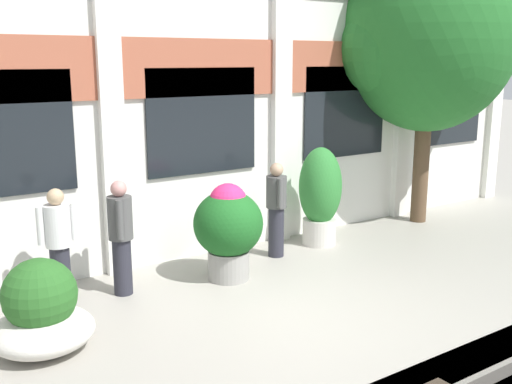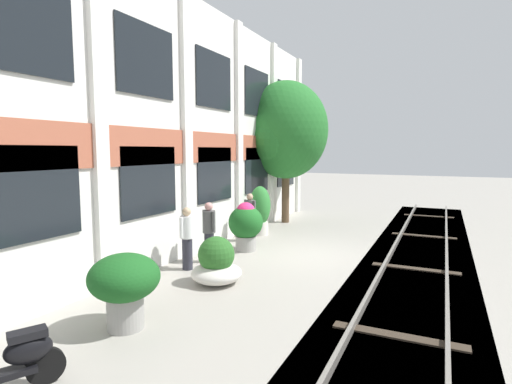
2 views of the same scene
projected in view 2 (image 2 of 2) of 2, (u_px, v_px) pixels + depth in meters
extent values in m
plane|color=#9E998E|center=(300.00, 254.00, 11.60)|extent=(80.00, 80.00, 0.00)
cube|color=silver|center=(207.00, 129.00, 12.54)|extent=(15.48, 0.50, 7.32)
cube|color=#AD5B42|center=(215.00, 147.00, 12.48)|extent=(15.48, 0.06, 0.90)
cube|color=silver|center=(99.00, 119.00, 8.23)|extent=(0.36, 0.16, 7.32)
cube|color=silver|center=(187.00, 126.00, 11.01)|extent=(0.36, 0.16, 7.32)
cube|color=silver|center=(239.00, 131.00, 13.79)|extent=(0.36, 0.16, 7.32)
cube|color=silver|center=(273.00, 134.00, 16.58)|extent=(0.36, 0.16, 7.32)
cube|color=silver|center=(298.00, 137.00, 19.36)|extent=(0.36, 0.16, 7.32)
cube|color=black|center=(32.00, 194.00, 7.00)|extent=(1.98, 0.04, 1.70)
cube|color=black|center=(150.00, 181.00, 9.78)|extent=(1.98, 0.04, 1.70)
cube|color=black|center=(215.00, 174.00, 12.56)|extent=(1.98, 0.04, 1.70)
cube|color=black|center=(257.00, 170.00, 15.35)|extent=(1.98, 0.04, 1.70)
cube|color=black|center=(286.00, 167.00, 18.13)|extent=(1.98, 0.04, 1.70)
cube|color=black|center=(22.00, 22.00, 6.69)|extent=(1.98, 0.04, 1.70)
cube|color=black|center=(146.00, 60.00, 9.48)|extent=(1.98, 0.04, 1.70)
cube|color=black|center=(214.00, 80.00, 12.26)|extent=(1.98, 0.04, 1.70)
cube|color=black|center=(257.00, 93.00, 15.04)|extent=(1.98, 0.04, 1.70)
cube|color=black|center=(286.00, 102.00, 17.83)|extent=(1.98, 0.04, 1.70)
cube|color=#423F3A|center=(415.00, 273.00, 10.28)|extent=(23.48, 2.80, 0.28)
cube|color=slate|center=(447.00, 268.00, 9.95)|extent=(23.48, 0.07, 0.15)
cube|color=slate|center=(387.00, 261.00, 10.56)|extent=(23.48, 0.07, 0.15)
cube|color=#382D23|center=(398.00, 336.00, 6.46)|extent=(0.24, 2.10, 0.03)
cube|color=#382D23|center=(415.00, 269.00, 10.11)|extent=(0.24, 2.10, 0.03)
cube|color=#382D23|center=(424.00, 236.00, 13.97)|extent=(0.24, 2.10, 0.03)
cube|color=#382D23|center=(429.00, 216.00, 18.15)|extent=(0.24, 2.10, 0.03)
cylinder|color=brown|center=(286.00, 190.00, 16.58)|extent=(0.32, 0.32, 2.73)
ellipsoid|color=#236B28|center=(286.00, 130.00, 16.33)|extent=(3.42, 3.42, 3.98)
sphere|color=#236B28|center=(273.00, 139.00, 15.68)|extent=(1.88, 1.88, 1.88)
sphere|color=#236B28|center=(297.00, 140.00, 17.05)|extent=(1.88, 1.88, 1.88)
ellipsoid|color=beige|center=(217.00, 273.00, 9.06)|extent=(1.16, 1.16, 0.45)
sphere|color=#286023|center=(216.00, 255.00, 9.02)|extent=(0.83, 0.83, 0.83)
cylinder|color=gray|center=(246.00, 243.00, 12.01)|extent=(0.62, 0.62, 0.44)
ellipsoid|color=#19561E|center=(246.00, 222.00, 11.94)|extent=(1.03, 1.03, 0.99)
sphere|color=#DB2866|center=(246.00, 212.00, 11.90)|extent=(0.57, 0.57, 0.57)
cylinder|color=beige|center=(260.00, 228.00, 14.26)|extent=(0.59, 0.59, 0.46)
ellipsoid|color=#2D7A33|center=(260.00, 205.00, 14.18)|extent=(0.76, 0.76, 1.39)
sphere|color=red|center=(260.00, 193.00, 14.13)|extent=(0.42, 0.42, 0.42)
cylinder|color=gray|center=(125.00, 312.00, 6.75)|extent=(0.61, 0.61, 0.55)
ellipsoid|color=#19561E|center=(124.00, 277.00, 6.68)|extent=(1.19, 1.19, 0.80)
cylinder|color=black|center=(46.00, 366.00, 5.15)|extent=(0.47, 0.30, 0.48)
cube|color=black|center=(5.00, 374.00, 4.88)|extent=(0.71, 0.53, 0.08)
ellipsoid|color=black|center=(28.00, 349.00, 5.01)|extent=(0.62, 0.49, 0.36)
cube|color=black|center=(28.00, 334.00, 4.99)|extent=(0.49, 0.40, 0.10)
cylinder|color=#282833|center=(250.00, 228.00, 13.27)|extent=(0.26, 0.26, 0.84)
cylinder|color=#4C4C4C|center=(250.00, 208.00, 13.20)|extent=(0.34, 0.34, 0.52)
sphere|color=tan|center=(250.00, 197.00, 13.16)|extent=(0.22, 0.22, 0.22)
cylinder|color=#4C4C4C|center=(254.00, 208.00, 13.04)|extent=(0.09, 0.09, 0.47)
cylinder|color=#4C4C4C|center=(245.00, 207.00, 13.36)|extent=(0.09, 0.09, 0.47)
cylinder|color=#282833|center=(187.00, 254.00, 10.08)|extent=(0.26, 0.26, 0.81)
cylinder|color=silver|center=(187.00, 227.00, 10.00)|extent=(0.34, 0.34, 0.56)
sphere|color=tan|center=(187.00, 212.00, 9.96)|extent=(0.22, 0.22, 0.22)
cylinder|color=silver|center=(181.00, 227.00, 9.81)|extent=(0.09, 0.09, 0.51)
cylinder|color=silver|center=(192.00, 225.00, 10.19)|extent=(0.09, 0.09, 0.51)
cylinder|color=#282833|center=(209.00, 247.00, 10.74)|extent=(0.26, 0.26, 0.81)
cylinder|color=#4C4C4C|center=(209.00, 222.00, 10.67)|extent=(0.34, 0.34, 0.60)
sphere|color=tan|center=(209.00, 207.00, 10.63)|extent=(0.22, 0.22, 0.22)
cylinder|color=#4C4C4C|center=(214.00, 222.00, 10.50)|extent=(0.09, 0.09, 0.54)
cylinder|color=#4C4C4C|center=(204.00, 219.00, 10.83)|extent=(0.09, 0.09, 0.54)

